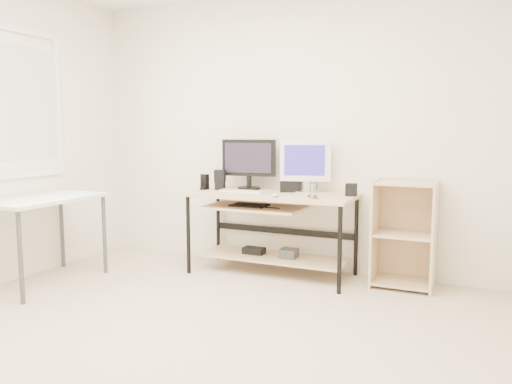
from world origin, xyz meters
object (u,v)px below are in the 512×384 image
Objects in this scene: side_table at (42,207)px; shelf_unit at (405,233)px; black_monitor at (249,161)px; white_imac at (305,162)px; desk at (269,216)px; audio_controller at (205,182)px.

shelf_unit is at bearing 23.33° from side_table.
black_monitor is 1.07× the size of white_imac.
desk is 0.73m from audio_controller.
desk is 2.86× the size of black_monitor.
side_table is 3.09m from shelf_unit.
shelf_unit reaches higher than audio_controller.
white_imac is at bearing 26.99° from audio_controller.
audio_controller is (0.98, 1.07, 0.15)m from side_table.
white_imac is (1.93, 1.23, 0.36)m from side_table.
white_imac reaches higher than shelf_unit.
black_monitor is (-1.46, 0.02, 0.57)m from shelf_unit.
black_monitor is at bearing 163.45° from white_imac.
side_table is at bearing -163.27° from white_imac.
audio_controller is at bearing -164.31° from black_monitor.
desk is 0.59m from white_imac.
black_monitor reaches higher than shelf_unit.
black_monitor is at bearing 147.92° from desk.
desk and side_table have the same top height.
shelf_unit is 1.84× the size of white_imac.
white_imac reaches higher than black_monitor.
black_monitor reaches higher than side_table.
audio_controller is (-0.96, -0.16, -0.21)m from white_imac.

